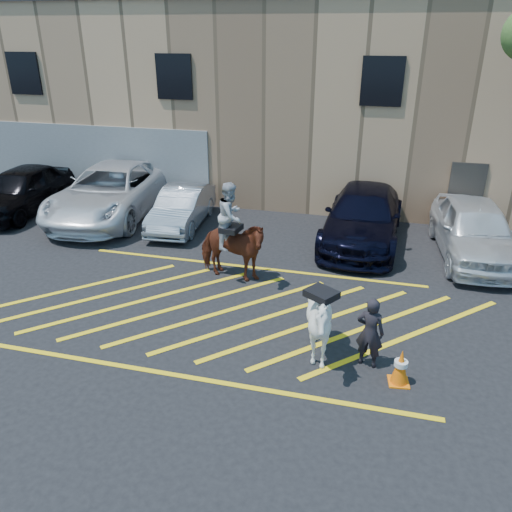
% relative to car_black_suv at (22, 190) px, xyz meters
% --- Properties ---
extents(ground, '(90.00, 90.00, 0.00)m').
position_rel_car_black_suv_xyz_m(ground, '(9.24, -4.75, -0.82)').
color(ground, black).
rests_on(ground, ground).
extents(car_black_suv, '(2.18, 4.89, 1.64)m').
position_rel_car_black_suv_xyz_m(car_black_suv, '(0.00, 0.00, 0.00)').
color(car_black_suv, black).
rests_on(car_black_suv, ground).
extents(car_white_pickup, '(3.45, 6.58, 1.77)m').
position_rel_car_black_suv_xyz_m(car_white_pickup, '(3.36, 0.43, 0.07)').
color(car_white_pickup, silver).
rests_on(car_white_pickup, ground).
extents(car_silver_sedan, '(1.68, 4.01, 1.29)m').
position_rel_car_black_suv_xyz_m(car_silver_sedan, '(6.16, 0.04, -0.17)').
color(car_silver_sedan, '#9CA1AA').
rests_on(car_silver_sedan, ground).
extents(car_blue_suv, '(2.49, 5.60, 1.60)m').
position_rel_car_black_suv_xyz_m(car_blue_suv, '(12.10, 0.28, -0.02)').
color(car_blue_suv, black).
rests_on(car_blue_suv, ground).
extents(car_white_suv, '(2.36, 5.00, 1.65)m').
position_rel_car_black_suv_xyz_m(car_white_suv, '(15.26, -0.19, 0.01)').
color(car_white_suv, silver).
rests_on(car_white_suv, ground).
extents(handler, '(0.60, 0.46, 1.49)m').
position_rel_car_black_suv_xyz_m(handler, '(12.61, -6.27, -0.07)').
color(handler, black).
rests_on(handler, ground).
extents(warehouse, '(32.42, 10.20, 7.30)m').
position_rel_car_black_suv_xyz_m(warehouse, '(9.23, 7.25, 2.83)').
color(warehouse, tan).
rests_on(warehouse, ground).
extents(hatching_zone, '(12.60, 5.12, 0.01)m').
position_rel_car_black_suv_xyz_m(hatching_zone, '(9.24, -5.05, -0.81)').
color(hatching_zone, yellow).
rests_on(hatching_zone, ground).
extents(mounted_bay, '(2.12, 1.21, 2.64)m').
position_rel_car_black_suv_xyz_m(mounted_bay, '(8.93, -3.34, 0.25)').
color(mounted_bay, maroon).
rests_on(mounted_bay, ground).
extents(saddled_white, '(1.97, 2.02, 1.68)m').
position_rel_car_black_suv_xyz_m(saddled_white, '(11.64, -6.35, 0.03)').
color(saddled_white, white).
rests_on(saddled_white, ground).
extents(traffic_cone, '(0.43, 0.43, 0.73)m').
position_rel_car_black_suv_xyz_m(traffic_cone, '(13.22, -6.71, -0.45)').
color(traffic_cone, orange).
rests_on(traffic_cone, ground).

